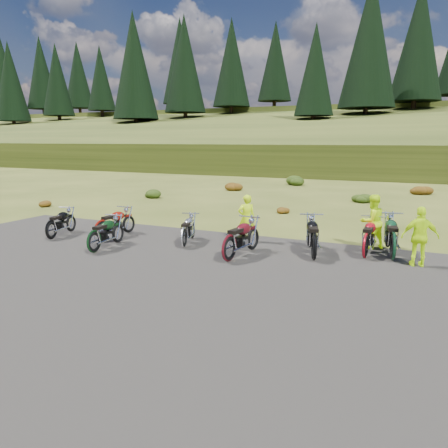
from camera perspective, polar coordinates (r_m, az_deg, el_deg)
The scene contains 38 objects.
ground at distance 12.32m, azimuth -3.83°, elevation -5.14°, with size 300.00×300.00×0.00m, color #3C4617.
gravel_pad at distance 10.70m, azimuth -9.04°, elevation -7.79°, with size 20.00×12.00×0.04m, color black.
hill_slope at distance 60.73m, azimuth 19.69°, elevation 7.12°, with size 300.00×46.00×3.00m, color #2C3913, non-canonical shape.
hill_plateau at distance 120.54m, azimuth 22.51°, elevation 8.53°, with size 300.00×90.00×9.17m, color #2C3913.
conifer_8 at distance 120.45m, azimuth -26.97°, elevation 17.06°, with size 7.92×7.92×20.00m.
conifer_9 at distance 119.97m, azimuth -22.78°, elevation 17.75°, with size 7.48×7.48×19.00m.
conifer_10 at distance 119.99m, azimuth -18.53°, elevation 17.97°, with size 7.04×7.04×18.00m.
conifer_11 at distance 97.96m, azimuth -26.13°, elevation 16.38°, with size 6.60×6.60×17.00m.
conifer_12 at distance 97.65m, azimuth -21.00°, elevation 17.19°, with size 6.16×6.16×16.00m.
conifer_13 at distance 98.08m, azimuth -15.82°, elevation 17.87°, with size 5.72×5.72×15.00m.
conifer_14 at distance 99.24m, azimuth -10.70°, elevation 18.40°, with size 5.28×5.28×14.00m.
conifer_15 at distance 101.55m, azimuth -5.73°, elevation 20.42°, with size 7.92×7.92×20.00m.
conifer_16 at distance 76.85m, azimuth -11.66°, elevation 19.64°, with size 7.48×7.48×19.00m.
conifer_17 at distance 78.71m, azimuth -5.17°, elevation 20.11°, with size 7.04×7.04×18.00m.
conifer_18 at distance 81.42m, azimuth 0.99°, elevation 20.34°, with size 6.60×6.60×17.00m.
conifer_19 at distance 84.89m, azimuth 6.70°, elevation 20.36°, with size 6.16×6.16×16.00m.
conifer_20 at distance 88.99m, azimuth 11.91°, elevation 19.96°, with size 5.72×5.72×15.00m.
conifer_21 at distance 62.80m, azimuth 11.81°, elevation 19.13°, with size 5.28×5.28×14.00m.
conifer_22 at distance 68.25m, azimuth 18.50°, elevation 21.73°, with size 7.92×7.92×20.00m.
conifer_23 at distance 73.76m, azimuth 24.08°, elevation 21.06°, with size 7.48×7.48×19.00m.
shrub_0 at distance 24.34m, azimuth -22.14°, elevation 2.64°, with size 0.77×0.77×0.45m, color #672C0C.
shrub_1 at distance 26.44m, azimuth -9.38°, elevation 4.07°, with size 1.03×1.03×0.61m, color black.
shrub_2 at distance 29.64m, azimuth 1.11°, elevation 5.10°, with size 1.30×1.30×0.77m, color #672C0C.
shrub_3 at distance 33.63m, azimuth 9.36°, elevation 5.79°, with size 1.56×1.56×0.92m, color black.
shrub_4 at distance 20.74m, azimuth 7.49°, elevation 2.04°, with size 0.77×0.77×0.45m, color #672C0C.
shrub_5 at distance 25.26m, azimuth 17.47°, elevation 3.40°, with size 1.03×1.03×0.61m, color black.
shrub_6 at distance 30.31m, azimuth 24.30°, elevation 4.26°, with size 1.30×1.30×0.77m, color #672C0C.
motorcycle_0 at distance 16.23m, azimuth -21.54°, elevation -1.95°, with size 1.89×0.63×0.99m, color black, non-canonical shape.
motorcycle_1 at distance 15.52m, azimuth -15.58°, elevation -2.15°, with size 2.00×0.67×1.05m, color maroon, non-canonical shape.
motorcycle_2 at distance 13.91m, azimuth -16.54°, elevation -3.70°, with size 1.95×0.65×1.02m, color black, non-canonical shape.
motorcycle_3 at distance 14.03m, azimuth -5.25°, elevation -3.16°, with size 1.85×0.62×0.97m, color silver, non-canonical shape.
motorcycle_4 at distance 12.39m, azimuth 0.67°, elevation -5.02°, with size 2.18×0.73×1.14m, color #4E0D14, non-canonical shape.
motorcycle_5 at distance 12.78m, azimuth 11.62°, elevation -4.75°, with size 2.22×0.74×1.16m, color black, non-canonical shape.
motorcycle_6 at distance 13.38m, azimuth 17.89°, elevation -4.36°, with size 2.08×0.69×1.09m, color maroon, non-canonical shape.
motorcycle_7 at distance 13.38m, azimuth 21.09°, elevation -4.57°, with size 2.30×0.77×1.21m, color #0D311B, non-canonical shape.
person_middle at distance 14.64m, azimuth 2.94°, elevation 0.65°, with size 0.58×0.38×1.59m, color #BAE40C.
person_right_a at distance 14.46m, azimuth 18.76°, elevation 0.18°, with size 0.83×0.65×1.71m, color #BAE40C.
person_right_b at distance 12.87m, azimuth 24.22°, elevation -1.65°, with size 0.96×0.40×1.64m, color #BAE40C.
Camera 1 is at (5.73, -10.36, 3.42)m, focal length 35.00 mm.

